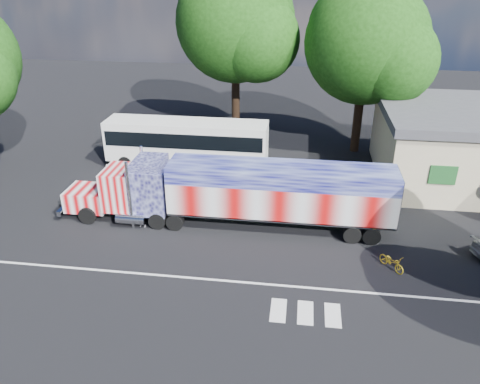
# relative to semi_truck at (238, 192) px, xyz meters

# --- Properties ---
(ground) EXTENTS (100.00, 100.00, 0.00)m
(ground) POSITION_rel_semi_truck_xyz_m (0.04, -2.49, -2.15)
(ground) COLOR black
(lane_markings) EXTENTS (30.00, 2.67, 0.01)m
(lane_markings) POSITION_rel_semi_truck_xyz_m (1.75, -6.26, -2.14)
(lane_markings) COLOR silver
(lane_markings) RESTS_ON ground
(semi_truck) EXTENTS (19.55, 3.09, 4.17)m
(semi_truck) POSITION_rel_semi_truck_xyz_m (0.00, 0.00, 0.00)
(semi_truck) COLOR black
(semi_truck) RESTS_ON ground
(coach_bus) EXTENTS (12.03, 2.80, 3.50)m
(coach_bus) POSITION_rel_semi_truck_xyz_m (-5.04, 8.31, -0.33)
(coach_bus) COLOR white
(coach_bus) RESTS_ON ground
(woman) EXTENTS (0.56, 0.37, 1.51)m
(woman) POSITION_rel_semi_truck_xyz_m (-5.52, -0.99, -1.39)
(woman) COLOR slate
(woman) RESTS_ON ground
(bicycle) EXTENTS (1.41, 1.59, 0.83)m
(bicycle) POSITION_rel_semi_truck_xyz_m (8.29, -3.34, -1.73)
(bicycle) COLOR gold
(bicycle) RESTS_ON ground
(tree_n_mid) EXTENTS (10.25, 9.76, 14.42)m
(tree_n_mid) POSITION_rel_semi_truck_xyz_m (-2.35, 16.22, 7.33)
(tree_n_mid) COLOR black
(tree_n_mid) RESTS_ON ground
(tree_ne_a) EXTENTS (9.69, 9.22, 13.20)m
(tree_ne_a) POSITION_rel_semi_truck_xyz_m (7.95, 13.30, 6.38)
(tree_ne_a) COLOR black
(tree_ne_a) RESTS_ON ground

